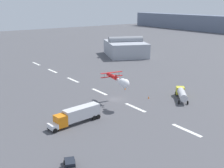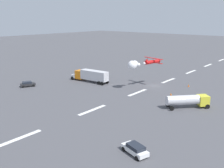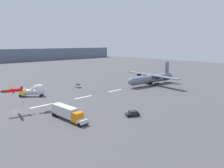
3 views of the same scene
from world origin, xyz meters
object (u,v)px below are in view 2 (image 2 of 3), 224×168
at_px(fuel_tanker_truck, 188,100).
at_px(semi_truck_orange, 91,75).
at_px(followme_car_yellow, 28,84).
at_px(traffic_cone_far, 171,94).
at_px(airport_staff_sedan, 135,149).
at_px(traffic_cone_near, 189,85).
at_px(stunt_biplane_red, 139,64).

bearing_deg(fuel_tanker_truck, semi_truck_orange, -95.40).
distance_m(followme_car_yellow, traffic_cone_far, 40.31).
height_order(airport_staff_sedan, traffic_cone_near, airport_staff_sedan).
relative_size(semi_truck_orange, airport_staff_sedan, 2.75).
bearing_deg(traffic_cone_far, airport_staff_sedan, 17.81).
bearing_deg(semi_truck_orange, stunt_biplane_red, 101.97).
relative_size(fuel_tanker_truck, traffic_cone_near, 11.47).
bearing_deg(traffic_cone_near, fuel_tanker_truck, 22.91).
relative_size(semi_truck_orange, followme_car_yellow, 3.00).
bearing_deg(traffic_cone_near, airport_staff_sedan, 13.27).
bearing_deg(traffic_cone_far, fuel_tanker_truck, 49.57).
distance_m(semi_truck_orange, traffic_cone_near, 29.23).
height_order(semi_truck_orange, fuel_tanker_truck, semi_truck_orange).
bearing_deg(airport_staff_sedan, stunt_biplane_red, -146.56).
height_order(followme_car_yellow, traffic_cone_near, followme_car_yellow).
distance_m(semi_truck_orange, fuel_tanker_truck, 32.99).
bearing_deg(airport_staff_sedan, semi_truck_orange, -127.31).
distance_m(stunt_biplane_red, traffic_cone_near, 16.21).
height_order(fuel_tanker_truck, followme_car_yellow, fuel_tanker_truck).
relative_size(followme_car_yellow, airport_staff_sedan, 0.92).
xyz_separation_m(followme_car_yellow, traffic_cone_far, (-18.58, 35.77, -0.44)).
distance_m(traffic_cone_near, traffic_cone_far, 10.93).
bearing_deg(fuel_tanker_truck, airport_staff_sedan, 5.81).
bearing_deg(fuel_tanker_truck, followme_car_yellow, -73.83).
bearing_deg(stunt_biplane_red, followme_car_yellow, -53.54).
bearing_deg(stunt_biplane_red, traffic_cone_far, 88.64).
xyz_separation_m(fuel_tanker_truck, followme_car_yellow, (12.46, -42.95, -0.94)).
xyz_separation_m(followme_car_yellow, traffic_cone_near, (-29.50, 35.75, -0.44)).
height_order(fuel_tanker_truck, airport_staff_sedan, fuel_tanker_truck).
height_order(followme_car_yellow, airport_staff_sedan, same).
height_order(fuel_tanker_truck, traffic_cone_near, fuel_tanker_truck).
bearing_deg(traffic_cone_near, traffic_cone_far, 0.12).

